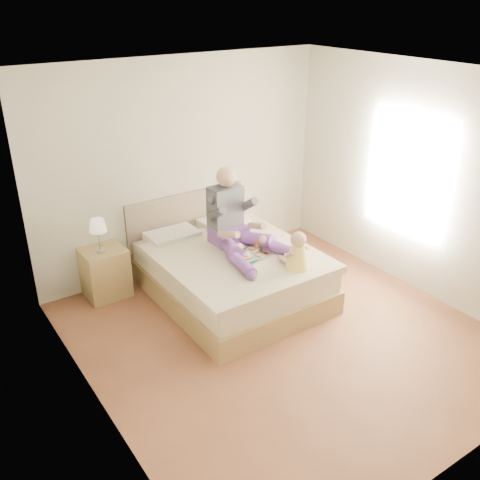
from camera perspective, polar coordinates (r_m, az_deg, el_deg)
room at (r=5.19m, az=5.84°, el=3.93°), size 4.02×4.22×2.71m
bed at (r=6.44m, az=-1.29°, el=-3.21°), size 1.70×2.18×1.00m
nightstand at (r=6.61m, az=-14.18°, el=-3.37°), size 0.50×0.45×0.61m
lamp at (r=6.30m, az=-14.93°, el=1.33°), size 0.20×0.20×0.41m
adult at (r=6.24m, az=-0.48°, el=1.72°), size 0.82×1.16×0.96m
tray at (r=6.11m, az=1.17°, el=-1.49°), size 0.51×0.45×0.12m
baby at (r=5.83m, az=6.10°, el=-1.40°), size 0.28×0.39×0.43m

